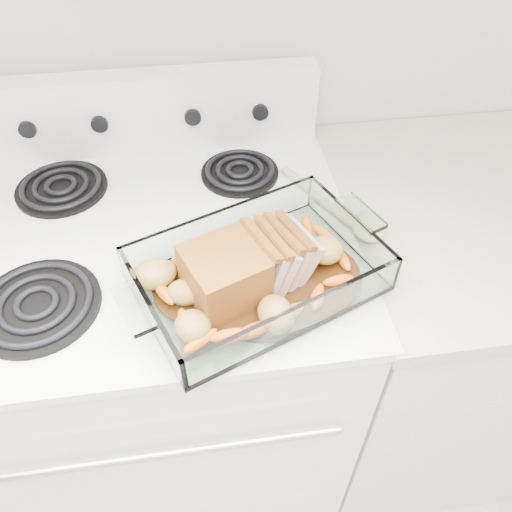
{
  "coord_description": "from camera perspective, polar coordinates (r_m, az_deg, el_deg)",
  "views": [
    {
      "loc": [
        0.1,
        0.93,
        1.6
      ],
      "look_at": [
        0.18,
        1.51,
        0.99
      ],
      "focal_mm": 35.0,
      "sensor_mm": 36.0,
      "label": 1
    }
  ],
  "objects": [
    {
      "name": "electric_range",
      "position": [
        1.34,
        -8.83,
        -11.58
      ],
      "size": [
        0.78,
        0.7,
        1.12
      ],
      "color": "white",
      "rests_on": "ground"
    },
    {
      "name": "counter_right",
      "position": [
        1.46,
        18.47,
        -8.34
      ],
      "size": [
        0.58,
        0.68,
        0.93
      ],
      "color": "silver",
      "rests_on": "ground"
    },
    {
      "name": "baking_dish",
      "position": [
        0.85,
        0.19,
        -2.27
      ],
      "size": [
        0.39,
        0.26,
        0.08
      ],
      "rotation": [
        0.0,
        0.0,
        0.38
      ],
      "color": "silver",
      "rests_on": "electric_range"
    },
    {
      "name": "pork_roast",
      "position": [
        0.82,
        -1.96,
        -0.93
      ],
      "size": [
        0.22,
        0.12,
        0.1
      ],
      "rotation": [
        0.0,
        0.0,
        -0.32
      ],
      "color": "brown",
      "rests_on": "baking_dish"
    },
    {
      "name": "roast_vegetables",
      "position": [
        0.87,
        -0.45,
        -0.02
      ],
      "size": [
        0.38,
        0.21,
        0.05
      ],
      "rotation": [
        0.0,
        0.0,
        0.29
      ],
      "color": "orange",
      "rests_on": "baking_dish"
    },
    {
      "name": "wooden_spoon",
      "position": [
        1.01,
        10.27,
        4.87
      ],
      "size": [
        0.17,
        0.25,
        0.02
      ],
      "rotation": [
        0.0,
        0.0,
        0.49
      ],
      "color": "beige",
      "rests_on": "electric_range"
    }
  ]
}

